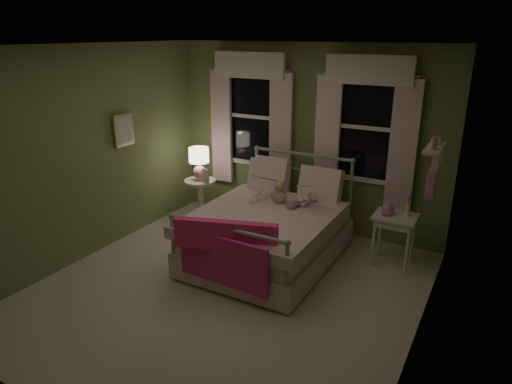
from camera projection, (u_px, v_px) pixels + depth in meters
The scene contains 18 objects.
room_shell at pixel (224, 179), 4.66m from camera, with size 4.20×4.20×4.20m.
bed at pixel (269, 231), 5.67m from camera, with size 1.58×2.04×1.18m.
pink_throw at pixel (224, 246), 4.75m from camera, with size 1.10×0.44×0.71m.
child_left at pixel (266, 175), 5.96m from camera, with size 0.28×0.18×0.76m, color #F7D1DD.
child_right at pixel (305, 185), 5.72m from camera, with size 0.33×0.26×0.68m, color #F7D1DD.
book_left at pixel (257, 179), 5.75m from camera, with size 0.20×0.27×0.03m, color beige.
book_right at pixel (297, 189), 5.51m from camera, with size 0.20×0.27×0.02m, color beige.
teddy_bear at pixel (280, 193), 5.76m from camera, with size 0.23×0.19×0.31m.
nightstand_left at pixel (201, 195), 6.82m from camera, with size 0.46×0.46×0.65m.
table_lamp at pixel (199, 160), 6.64m from camera, with size 0.29×0.29×0.46m.
book_nightstand at pixel (202, 182), 6.63m from camera, with size 0.16×0.22×0.02m, color beige.
nightstand_right at pixel (395, 223), 5.48m from camera, with size 0.50×0.40×0.64m.
pink_toy at pixel (388, 209), 5.47m from camera, with size 0.14×0.19×0.14m.
bud_vase at pixel (408, 205), 5.39m from camera, with size 0.06×0.06×0.28m.
window_left at pixel (250, 112), 6.61m from camera, with size 1.34×0.13×1.96m.
window_right at pixel (366, 123), 5.83m from camera, with size 1.34×0.13×1.96m.
wall_shelf at pixel (433, 167), 4.29m from camera, with size 0.15×0.50×0.60m.
framed_picture at pixel (124, 130), 5.98m from camera, with size 0.03×0.32×0.42m.
Camera 1 is at (2.45, -3.71, 2.72)m, focal length 32.00 mm.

